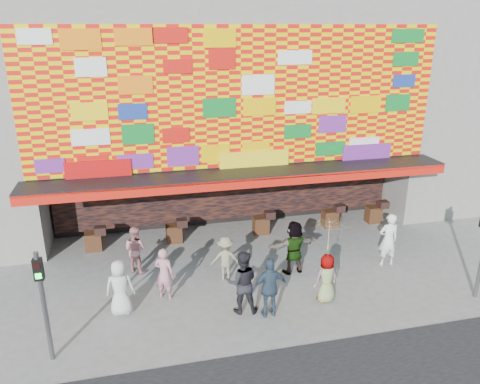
{
  "coord_description": "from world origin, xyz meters",
  "views": [
    {
      "loc": [
        -3.84,
        -12.07,
        7.94
      ],
      "look_at": [
        -0.49,
        2.0,
        2.79
      ],
      "focal_mm": 35.0,
      "sensor_mm": 36.0,
      "label": 1
    }
  ],
  "objects": [
    {
      "name": "shop_building",
      "position": [
        0.0,
        8.18,
        5.23
      ],
      "size": [
        15.2,
        9.4,
        10.0
      ],
      "color": "gray",
      "rests_on": "ground"
    },
    {
      "name": "ped_c",
      "position": [
        -1.03,
        -0.57,
        0.96
      ],
      "size": [
        1.05,
        0.89,
        1.92
      ],
      "primitive_type": "imported",
      "rotation": [
        0.0,
        0.0,
        2.95
      ],
      "color": "black",
      "rests_on": "ground"
    },
    {
      "name": "ped_e",
      "position": [
        -0.32,
        -0.97,
        0.91
      ],
      "size": [
        1.09,
        0.49,
        1.83
      ],
      "primitive_type": "imported",
      "rotation": [
        0.0,
        0.0,
        3.18
      ],
      "color": "#304255",
      "rests_on": "ground"
    },
    {
      "name": "ground",
      "position": [
        0.0,
        0.0,
        0.0
      ],
      "size": [
        90.0,
        90.0,
        0.0
      ],
      "primitive_type": "plane",
      "color": "slate",
      "rests_on": "ground"
    },
    {
      "name": "ped_b",
      "position": [
        -3.18,
        0.67,
        0.84
      ],
      "size": [
        0.73,
        0.65,
        1.68
      ],
      "primitive_type": "imported",
      "rotation": [
        0.0,
        0.0,
        2.64
      ],
      "color": "#B87788",
      "rests_on": "ground"
    },
    {
      "name": "ped_i",
      "position": [
        -3.99,
        2.61,
        0.82
      ],
      "size": [
        1.01,
        0.98,
        1.64
      ],
      "primitive_type": "imported",
      "rotation": [
        0.0,
        0.0,
        2.47
      ],
      "color": "tan",
      "rests_on": "ground"
    },
    {
      "name": "signal_left",
      "position": [
        -6.2,
        -1.5,
        1.86
      ],
      "size": [
        0.22,
        0.2,
        3.0
      ],
      "color": "#59595B",
      "rests_on": "ground"
    },
    {
      "name": "ped_d",
      "position": [
        -1.12,
        1.38,
        0.75
      ],
      "size": [
        1.06,
        0.73,
        1.5
      ],
      "primitive_type": "imported",
      "rotation": [
        0.0,
        0.0,
        2.95
      ],
      "color": "gray",
      "rests_on": "ground"
    },
    {
      "name": "ped_h",
      "position": [
        4.58,
        1.04,
        0.96
      ],
      "size": [
        0.72,
        0.5,
        1.92
      ],
      "primitive_type": "imported",
      "rotation": [
        0.0,
        0.0,
        3.08
      ],
      "color": "silver",
      "rests_on": "ground"
    },
    {
      "name": "ped_f",
      "position": [
        1.21,
        1.29,
        0.93
      ],
      "size": [
        1.79,
        0.78,
        1.86
      ],
      "primitive_type": "imported",
      "rotation": [
        0.0,
        0.0,
        3.28
      ],
      "color": "gray",
      "rests_on": "ground"
    },
    {
      "name": "ped_a",
      "position": [
        -4.48,
        0.15,
        0.84
      ],
      "size": [
        0.87,
        0.61,
        1.69
      ],
      "primitive_type": "imported",
      "rotation": [
        0.0,
        0.0,
        3.06
      ],
      "color": "silver",
      "rests_on": "ground"
    },
    {
      "name": "ped_g",
      "position": [
        1.57,
        -0.62,
        0.77
      ],
      "size": [
        0.83,
        0.62,
        1.55
      ],
      "primitive_type": "imported",
      "rotation": [
        0.0,
        0.0,
        3.32
      ],
      "color": "gray",
      "rests_on": "ground"
    },
    {
      "name": "parasol",
      "position": [
        1.57,
        -0.62,
        2.19
      ],
      "size": [
        1.41,
        1.42,
        1.92
      ],
      "color": "#D4B786",
      "rests_on": "ground"
    }
  ]
}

